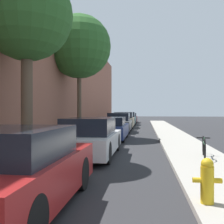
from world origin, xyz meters
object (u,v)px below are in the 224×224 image
Objects in this scene: parked_car_grey at (119,123)px; parked_car_maroon at (130,118)px; parked_car_navy at (110,129)px; parked_car_white at (90,138)px; parked_car_teal at (128,119)px; fire_hydrant at (207,180)px; parked_car_champagne at (124,120)px; parked_car_red at (16,171)px; street_tree_near at (27,16)px; street_tree_far at (79,47)px; bicycle at (204,147)px.

parked_car_grey reaches higher than parked_car_maroon.
parked_car_white is at bearing -89.57° from parked_car_navy.
fire_hydrant is at bearing -83.51° from parked_car_teal.
parked_car_champagne reaches higher than parked_car_grey.
street_tree_near is (-1.76, 4.26, 4.10)m from parked_car_red.
parked_car_navy is at bearing 90.43° from parked_car_white.
parked_car_teal reaches higher than fire_hydrant.
street_tree_near is at bearing 141.61° from fire_hydrant.
street_tree_near reaches higher than parked_car_white.
parked_car_white is (0.16, 5.29, 0.00)m from parked_car_red.
parked_car_navy is 1.06× the size of parked_car_grey.
street_tree_far reaches higher than parked_car_navy.
parked_car_teal is at bearing 89.94° from parked_car_white.
bicycle is at bearing -79.81° from parked_car_teal.
parked_car_grey is (0.17, 16.11, 0.03)m from parked_car_red.
bicycle is at bearing -56.90° from parked_car_navy.
parked_car_grey reaches higher than fire_hydrant.
fire_hydrant is (4.96, -11.28, -4.99)m from street_tree_far.
parked_car_grey is 6.84m from street_tree_far.
parked_car_navy is 15.39m from parked_car_teal.
parked_car_maroon is 5.86× the size of fire_hydrant.
street_tree_near reaches higher than parked_car_maroon.
parked_car_grey is 0.98× the size of parked_car_teal.
street_tree_far is at bearing 139.98° from bicycle.
parked_car_white reaches higher than bicycle.
parked_car_maroon is at bearing 107.38° from bicycle.
parked_car_navy is at bearing -90.57° from parked_car_grey.
parked_car_teal is at bearing 89.41° from parked_car_champagne.
parked_car_red is at bearing -172.98° from fire_hydrant.
parked_car_maroon is 20.73m from street_tree_far.
street_tree_far is (-0.07, 7.40, 0.73)m from street_tree_near.
parked_car_red is 21.20m from parked_car_champagne.
parked_car_red is at bearing -90.35° from parked_car_champagne.
street_tree_near is at bearing -105.84° from parked_car_navy.
parked_car_red is at bearing -90.61° from parked_car_navy.
parked_car_white is 8.24m from street_tree_far.
parked_car_navy is 10.92m from fire_hydrant.
parked_car_grey is 11.87m from bicycle.
parked_car_champagne is at bearing 89.92° from parked_car_navy.
fire_hydrant is 0.47× the size of bicycle.
fire_hydrant is at bearing -38.39° from street_tree_near.
parked_car_champagne reaches higher than bicycle.
parked_car_red is 31.72m from parked_car_maroon.
parked_car_maroon reaches higher than parked_car_navy.
parked_car_champagne reaches higher than parked_car_maroon.
street_tree_near is (-1.93, -11.85, 4.07)m from parked_car_grey.
parked_car_grey is 10.16m from parked_car_teal.
parked_car_white is 1.04× the size of parked_car_navy.
bicycle is at bearing 6.20° from street_tree_near.
parked_car_white is 20.98m from parked_car_teal.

